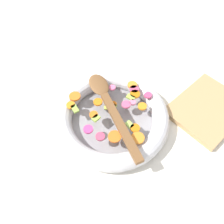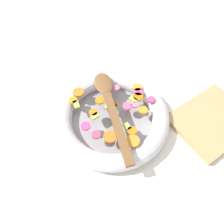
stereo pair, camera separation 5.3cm
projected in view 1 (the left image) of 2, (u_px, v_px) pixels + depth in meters
The scene contains 5 objects.
ground_plane at pixel (112, 121), 0.67m from camera, with size 4.00×4.00×0.00m, color silver.
skillet at pixel (112, 117), 0.65m from camera, with size 0.34×0.34×0.05m.
chopped_vegetables at pixel (115, 109), 0.63m from camera, with size 0.24×0.27×0.01m.
wooden_spoon at pixel (109, 104), 0.63m from camera, with size 0.14×0.32×0.01m.
cutting_board at pixel (207, 108), 0.69m from camera, with size 0.23×0.18×0.02m.
Camera 1 is at (-0.24, -0.26, 0.57)m, focal length 35.00 mm.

